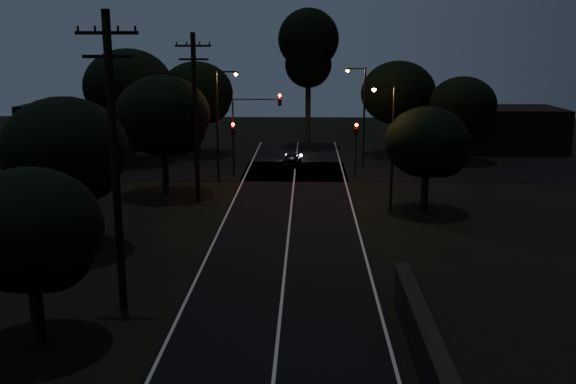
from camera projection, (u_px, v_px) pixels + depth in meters
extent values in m
cube|color=black|center=(287.00, 251.00, 31.08)|extent=(8.00, 70.00, 0.02)
cube|color=black|center=(295.00, 171.00, 50.55)|extent=(60.00, 8.00, 0.02)
cube|color=beige|center=(287.00, 251.00, 31.08)|extent=(0.12, 70.00, 0.01)
cube|color=beige|center=(210.00, 250.00, 31.19)|extent=(0.12, 70.00, 0.01)
cube|color=beige|center=(364.00, 252.00, 30.97)|extent=(0.12, 70.00, 0.01)
cylinder|color=black|center=(115.00, 166.00, 23.20)|extent=(0.30, 0.30, 11.00)
cube|color=black|center=(107.00, 33.00, 22.14)|extent=(2.20, 0.12, 0.12)
cube|color=black|center=(108.00, 56.00, 22.32)|extent=(1.80, 0.12, 0.12)
cylinder|color=black|center=(196.00, 119.00, 39.81)|extent=(0.30, 0.30, 10.50)
cube|color=black|center=(193.00, 46.00, 38.80)|extent=(2.20, 0.12, 0.12)
cube|color=black|center=(194.00, 59.00, 38.98)|extent=(1.80, 0.12, 0.12)
cylinder|color=black|center=(37.00, 312.00, 21.34)|extent=(0.44, 0.44, 2.23)
ellipsoid|color=black|center=(29.00, 229.00, 20.68)|extent=(4.73, 4.73, 4.02)
sphere|color=black|center=(50.00, 248.00, 20.30)|extent=(2.84, 2.84, 2.84)
cylinder|color=black|center=(71.00, 223.00, 31.09)|extent=(0.44, 0.44, 2.73)
ellipsoid|color=black|center=(65.00, 150.00, 30.28)|extent=(5.90, 5.90, 5.02)
sphere|color=black|center=(83.00, 164.00, 29.81)|extent=(3.54, 3.54, 3.54)
cylinder|color=black|center=(165.00, 172.00, 42.69)|extent=(0.44, 0.44, 2.91)
ellipsoid|color=black|center=(163.00, 116.00, 41.84)|extent=(6.21, 6.21, 5.28)
sphere|color=black|center=(178.00, 126.00, 41.34)|extent=(3.72, 3.72, 3.72)
cylinder|color=black|center=(198.00, 137.00, 58.27)|extent=(0.44, 0.44, 3.06)
ellipsoid|color=black|center=(196.00, 93.00, 57.36)|extent=(6.56, 6.56, 5.57)
sphere|color=black|center=(208.00, 101.00, 56.84)|extent=(3.93, 3.93, 3.93)
cylinder|color=black|center=(131.00, 141.00, 54.47)|extent=(0.44, 0.44, 3.53)
ellipsoid|color=black|center=(128.00, 87.00, 53.44)|extent=(7.42, 7.42, 6.31)
sphere|color=black|center=(142.00, 97.00, 52.85)|extent=(4.45, 4.45, 4.45)
cylinder|color=black|center=(397.00, 138.00, 57.73)|extent=(0.44, 0.44, 3.08)
ellipsoid|color=black|center=(398.00, 93.00, 56.82)|extent=(6.62, 6.62, 5.63)
sphere|color=black|center=(412.00, 101.00, 56.29)|extent=(3.97, 3.97, 3.97)
cylinder|color=black|center=(460.00, 146.00, 54.71)|extent=(0.44, 0.44, 2.65)
ellipsoid|color=black|center=(462.00, 105.00, 53.93)|extent=(5.65, 5.65, 4.81)
sphere|color=black|center=(476.00, 113.00, 53.48)|extent=(3.39, 3.39, 3.39)
cylinder|color=black|center=(424.00, 192.00, 38.37)|extent=(0.44, 0.44, 2.33)
ellipsoid|color=black|center=(427.00, 142.00, 37.69)|extent=(4.94, 4.94, 4.20)
sphere|color=black|center=(443.00, 152.00, 37.30)|extent=(2.96, 2.96, 2.96)
cylinder|color=black|center=(308.00, 109.00, 62.37)|extent=(0.50, 0.50, 7.22)
sphere|color=black|center=(308.00, 39.00, 60.86)|extent=(5.78, 5.78, 5.78)
sphere|color=black|center=(308.00, 64.00, 61.40)|extent=(4.47, 4.47, 4.47)
cube|color=black|center=(85.00, 126.00, 60.39)|extent=(10.00, 8.00, 4.40)
cube|color=black|center=(510.00, 129.00, 60.22)|extent=(9.00, 7.00, 4.00)
cylinder|color=black|center=(234.00, 155.00, 48.38)|extent=(0.12, 0.12, 3.20)
cube|color=black|center=(233.00, 128.00, 47.92)|extent=(0.28, 0.22, 0.90)
sphere|color=#FF0705|center=(233.00, 124.00, 47.73)|extent=(0.22, 0.22, 0.22)
cylinder|color=black|center=(356.00, 156.00, 48.11)|extent=(0.12, 0.12, 3.20)
cube|color=black|center=(356.00, 129.00, 47.65)|extent=(0.28, 0.22, 0.90)
sphere|color=#FF0705|center=(357.00, 125.00, 47.45)|extent=(0.22, 0.22, 0.22)
cylinder|color=black|center=(233.00, 143.00, 48.18)|extent=(0.12, 0.12, 5.00)
cube|color=black|center=(280.00, 99.00, 47.33)|extent=(0.28, 0.22, 0.90)
sphere|color=#FF0705|center=(280.00, 96.00, 47.14)|extent=(0.22, 0.22, 0.22)
cube|color=black|center=(256.00, 99.00, 47.38)|extent=(3.50, 0.08, 0.08)
cylinder|color=black|center=(217.00, 127.00, 45.92)|extent=(0.16, 0.16, 8.00)
cube|color=black|center=(226.00, 72.00, 45.02)|extent=(1.40, 0.10, 0.10)
cube|color=black|center=(236.00, 72.00, 45.01)|extent=(0.35, 0.22, 0.12)
sphere|color=orange|center=(236.00, 74.00, 45.03)|extent=(0.26, 0.26, 0.26)
cylinder|color=black|center=(364.00, 118.00, 51.43)|extent=(0.16, 0.16, 8.00)
cube|color=black|center=(356.00, 69.00, 50.57)|extent=(1.40, 0.10, 0.10)
cube|color=black|center=(348.00, 69.00, 50.61)|extent=(0.35, 0.22, 0.12)
sphere|color=orange|center=(348.00, 71.00, 50.63)|extent=(0.26, 0.26, 0.26)
cylinder|color=black|center=(393.00, 149.00, 37.85)|extent=(0.16, 0.16, 7.50)
cube|color=black|center=(384.00, 87.00, 37.04)|extent=(1.20, 0.10, 0.10)
cube|color=black|center=(374.00, 88.00, 37.07)|extent=(0.35, 0.22, 0.12)
sphere|color=orange|center=(374.00, 89.00, 37.09)|extent=(0.26, 0.26, 0.26)
imported|color=black|center=(292.00, 159.00, 52.82)|extent=(1.59, 3.41, 1.13)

